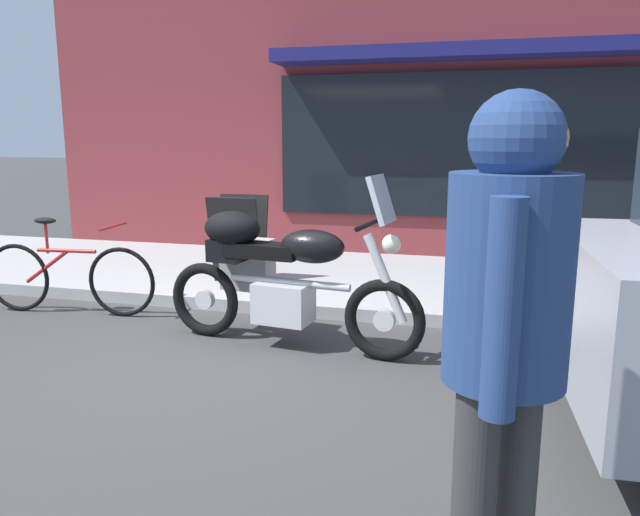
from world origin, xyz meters
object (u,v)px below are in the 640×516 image
(touring_motorcycle, at_px, (276,272))
(pedestrian_walking, at_px, (507,312))
(parked_bicycle, at_px, (68,276))
(sandwich_board_sign, at_px, (239,239))

(touring_motorcycle, height_order, pedestrian_walking, pedestrian_walking)
(parked_bicycle, relative_size, pedestrian_walking, 0.97)
(touring_motorcycle, height_order, sandwich_board_sign, touring_motorcycle)
(pedestrian_walking, bearing_deg, touring_motorcycle, 122.21)
(sandwich_board_sign, bearing_deg, pedestrian_walking, -57.89)
(parked_bicycle, bearing_deg, sandwich_board_sign, 42.87)
(parked_bicycle, relative_size, sandwich_board_sign, 1.87)
(touring_motorcycle, distance_m, parked_bicycle, 2.22)
(parked_bicycle, height_order, sandwich_board_sign, sandwich_board_sign)
(touring_motorcycle, relative_size, parked_bicycle, 1.26)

